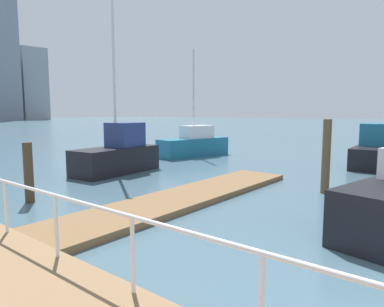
% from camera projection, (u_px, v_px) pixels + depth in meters
% --- Properties ---
extents(floating_dock, '(11.05, 2.00, 0.18)m').
position_uv_depth(floating_dock, '(180.00, 199.00, 10.95)').
color(floating_dock, olive).
rests_on(floating_dock, ground_plane).
extents(dock_piling_1, '(0.28, 0.28, 1.89)m').
position_uv_depth(dock_piling_1, '(29.00, 173.00, 10.77)').
color(dock_piling_1, '#473826').
rests_on(dock_piling_1, ground_plane).
extents(dock_piling_2, '(0.29, 0.29, 2.58)m').
position_uv_depth(dock_piling_2, '(326.00, 157.00, 11.96)').
color(dock_piling_2, brown).
rests_on(dock_piling_2, ground_plane).
extents(moored_boat_1, '(4.97, 1.76, 2.23)m').
position_uv_depth(moored_boat_1, '(373.00, 151.00, 18.12)').
color(moored_boat_1, black).
rests_on(moored_boat_1, ground_plane).
extents(moored_boat_2, '(4.36, 2.03, 9.59)m').
position_uv_depth(moored_boat_2, '(118.00, 154.00, 16.16)').
color(moored_boat_2, black).
rests_on(moored_boat_2, ground_plane).
extents(moored_boat_3, '(5.06, 2.40, 6.72)m').
position_uv_depth(moored_boat_3, '(194.00, 144.00, 22.23)').
color(moored_boat_3, '#1E6B8C').
rests_on(moored_boat_3, ground_plane).
extents(skyline_tower_6, '(10.36, 12.88, 26.58)m').
position_uv_depth(skyline_tower_6, '(30.00, 85.00, 131.78)').
color(skyline_tower_6, '#8C939E').
rests_on(skyline_tower_6, ground_plane).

